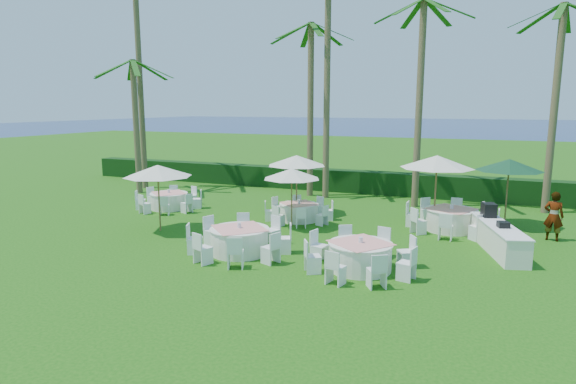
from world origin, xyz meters
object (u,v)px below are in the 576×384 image
(umbrella_b, at_px, (292,174))
(staff_person, at_px, (554,216))
(banquet_table_c, at_px, (360,255))
(banquet_table_d, at_px, (169,200))
(banquet_table_e, at_px, (299,211))
(banquet_table_b, at_px, (240,240))
(umbrella_a, at_px, (158,171))
(umbrella_c, at_px, (297,160))
(banquet_table_f, at_px, (451,219))
(buffet_table, at_px, (498,236))
(umbrella_green, at_px, (509,165))
(umbrella_d, at_px, (437,162))

(umbrella_b, xyz_separation_m, staff_person, (9.33, 1.77, -1.25))
(banquet_table_c, relative_size, umbrella_b, 1.40)
(umbrella_b, bearing_deg, banquet_table_d, 171.39)
(banquet_table_e, bearing_deg, umbrella_b, -83.12)
(banquet_table_b, relative_size, umbrella_a, 1.28)
(banquet_table_b, bearing_deg, banquet_table_c, -1.25)
(umbrella_b, height_order, umbrella_c, umbrella_c)
(banquet_table_c, relative_size, banquet_table_f, 0.96)
(banquet_table_e, distance_m, staff_person, 9.50)
(banquet_table_e, relative_size, banquet_table_f, 0.82)
(banquet_table_b, bearing_deg, staff_person, 30.24)
(banquet_table_e, xyz_separation_m, umbrella_b, (0.14, -1.17, 1.76))
(banquet_table_b, bearing_deg, buffet_table, 24.36)
(umbrella_b, relative_size, buffet_table, 0.59)
(umbrella_c, xyz_separation_m, buffet_table, (8.20, -2.63, -1.90))
(banquet_table_b, relative_size, umbrella_b, 1.41)
(umbrella_green, distance_m, staff_person, 2.72)
(umbrella_d, xyz_separation_m, staff_person, (4.11, -0.41, -1.72))
(banquet_table_c, height_order, umbrella_c, umbrella_c)
(umbrella_a, relative_size, staff_person, 1.45)
(umbrella_c, relative_size, staff_person, 1.47)
(banquet_table_d, distance_m, umbrella_a, 4.48)
(umbrella_c, relative_size, umbrella_d, 0.92)
(banquet_table_c, bearing_deg, banquet_table_f, 69.89)
(umbrella_d, relative_size, umbrella_green, 1.06)
(banquet_table_f, distance_m, umbrella_b, 6.40)
(umbrella_green, relative_size, staff_person, 1.52)
(umbrella_d, distance_m, staff_person, 4.47)
(banquet_table_b, height_order, banquet_table_e, banquet_table_b)
(banquet_table_d, xyz_separation_m, banquet_table_f, (12.45, 0.89, 0.05))
(umbrella_c, xyz_separation_m, umbrella_d, (5.92, -0.14, 0.22))
(banquet_table_d, relative_size, staff_person, 1.68)
(banquet_table_c, relative_size, umbrella_c, 1.26)
(banquet_table_c, height_order, buffet_table, buffet_table)
(banquet_table_d, height_order, buffet_table, buffet_table)
(umbrella_c, bearing_deg, buffet_table, -17.76)
(banquet_table_b, bearing_deg, umbrella_d, 47.55)
(buffet_table, bearing_deg, umbrella_d, 132.56)
(umbrella_b, bearing_deg, umbrella_green, 23.55)
(banquet_table_f, bearing_deg, umbrella_green, 38.11)
(banquet_table_b, height_order, umbrella_d, umbrella_d)
(banquet_table_d, bearing_deg, banquet_table_e, 1.51)
(umbrella_green, bearing_deg, umbrella_b, -156.45)
(banquet_table_b, xyz_separation_m, buffet_table, (7.78, 3.52, 0.04))
(banquet_table_d, xyz_separation_m, umbrella_d, (11.79, 1.18, 2.20))
(banquet_table_c, relative_size, banquet_table_d, 1.10)
(banquet_table_f, bearing_deg, umbrella_d, 155.95)
(banquet_table_b, height_order, umbrella_a, umbrella_a)
(banquet_table_b, height_order, banquet_table_c, banquet_table_b)
(banquet_table_f, xyz_separation_m, staff_person, (3.45, -0.11, 0.44))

